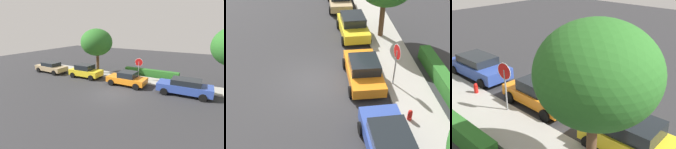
% 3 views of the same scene
% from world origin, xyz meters
% --- Properties ---
extents(ground_plane, '(60.00, 60.00, 0.00)m').
position_xyz_m(ground_plane, '(0.00, 0.00, 0.00)').
color(ground_plane, '#2D2D30').
extents(sidewalk_curb, '(32.00, 2.36, 0.14)m').
position_xyz_m(sidewalk_curb, '(0.00, 5.05, 0.07)').
color(sidewalk_curb, '#9E9B93').
rests_on(sidewalk_curb, ground_plane).
extents(stop_sign, '(0.85, 0.13, 2.63)m').
position_xyz_m(stop_sign, '(0.80, 4.29, 1.83)').
color(stop_sign, gray).
rests_on(stop_sign, ground_plane).
extents(parked_car_orange, '(4.00, 2.03, 1.45)m').
position_xyz_m(parked_car_orange, '(0.17, 2.71, 0.72)').
color(parked_car_orange, orange).
rests_on(parked_car_orange, ground_plane).
extents(parked_car_blue, '(4.61, 2.14, 1.45)m').
position_xyz_m(parked_car_blue, '(5.70, 2.86, 0.76)').
color(parked_car_blue, '#2D479E').
rests_on(parked_car_blue, ground_plane).
extents(parked_car_yellow, '(3.87, 2.12, 1.54)m').
position_xyz_m(parked_car_yellow, '(-5.31, 2.90, 0.78)').
color(parked_car_yellow, yellow).
rests_on(parked_car_yellow, ground_plane).
extents(street_tree_near_corner, '(3.90, 3.90, 5.64)m').
position_xyz_m(street_tree_near_corner, '(-5.07, 4.97, 3.97)').
color(street_tree_near_corner, '#513823').
rests_on(street_tree_near_corner, ground_plane).
extents(fire_hydrant, '(0.30, 0.22, 0.72)m').
position_xyz_m(fire_hydrant, '(3.62, 4.35, 0.36)').
color(fire_hydrant, red).
rests_on(fire_hydrant, ground_plane).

